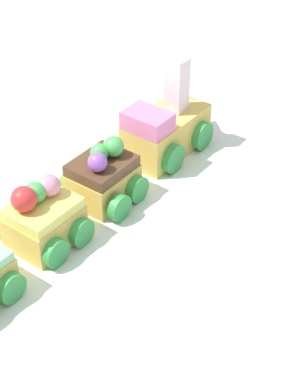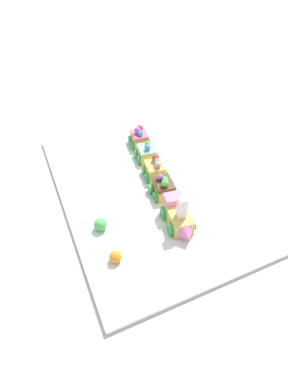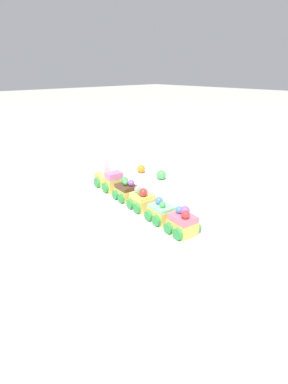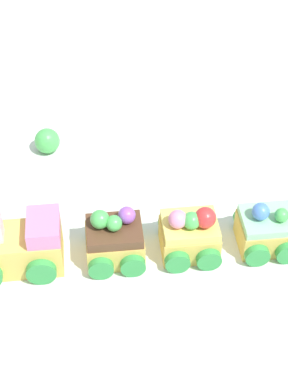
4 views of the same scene
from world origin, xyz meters
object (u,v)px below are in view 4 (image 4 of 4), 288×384
(cake_car_mint, at_px, (267,230))
(cake_car_lemon, at_px, (190,234))
(gumball_green, at_px, (47,141))
(cake_car_chocolate, at_px, (115,240))
(cake_train_locomotive, at_px, (6,247))

(cake_car_mint, bearing_deg, cake_car_lemon, 0.47)
(cake_car_lemon, height_order, gumball_green, cake_car_lemon)
(cake_car_chocolate, bearing_deg, cake_train_locomotive, 0.18)
(cake_train_locomotive, bearing_deg, cake_car_chocolate, -179.82)
(cake_car_chocolate, distance_m, cake_car_lemon, 0.08)
(cake_car_mint, bearing_deg, cake_train_locomotive, -0.03)
(cake_car_lemon, relative_size, gumball_green, 2.25)
(cake_car_chocolate, relative_size, cake_car_mint, 1.00)
(cake_train_locomotive, height_order, gumball_green, cake_train_locomotive)
(cake_car_lemon, bearing_deg, gumball_green, -50.90)
(cake_train_locomotive, xyz_separation_m, cake_car_chocolate, (-0.11, 0.01, -0.00))
(cake_car_chocolate, height_order, cake_car_mint, cake_car_chocolate)
(cake_train_locomotive, height_order, cake_car_mint, cake_train_locomotive)
(cake_car_chocolate, distance_m, cake_car_mint, 0.16)
(cake_train_locomotive, xyz_separation_m, cake_car_mint, (-0.27, 0.03, -0.01))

